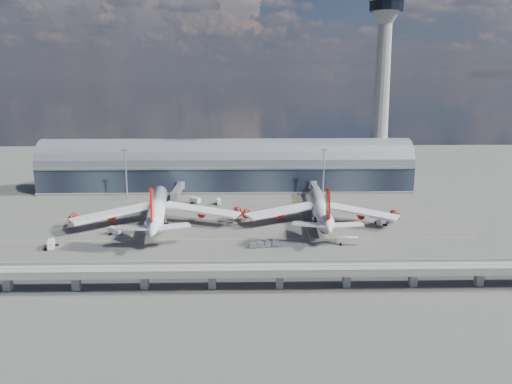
{
  "coord_description": "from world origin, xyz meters",
  "views": [
    {
      "loc": [
        9.75,
        -192.95,
        61.86
      ],
      "look_at": [
        14.53,
        10.0,
        14.0
      ],
      "focal_mm": 35.0,
      "sensor_mm": 36.0,
      "label": 1
    }
  ],
  "objects_px": {
    "airliner_right": "(321,210)",
    "service_truck_4": "(219,202)",
    "service_truck_3": "(381,221)",
    "floodlight_mast_left": "(126,173)",
    "service_truck_1": "(115,231)",
    "airliner_left": "(157,210)",
    "cargo_train_0": "(264,245)",
    "cargo_train_1": "(331,264)",
    "service_truck_0": "(51,244)",
    "service_truck_2": "(347,240)",
    "cargo_train_2": "(268,241)",
    "service_truck_5": "(195,200)",
    "floodlight_mast_right": "(324,172)",
    "control_tower": "(382,94)"
  },
  "relations": [
    {
      "from": "floodlight_mast_left",
      "to": "service_truck_1",
      "type": "relative_size",
      "value": 4.64
    },
    {
      "from": "cargo_train_0",
      "to": "service_truck_4",
      "type": "bearing_deg",
      "value": 29.92
    },
    {
      "from": "airliner_right",
      "to": "service_truck_4",
      "type": "relative_size",
      "value": 14.19
    },
    {
      "from": "service_truck_5",
      "to": "cargo_train_2",
      "type": "relative_size",
      "value": 1.14
    },
    {
      "from": "service_truck_2",
      "to": "cargo_train_0",
      "type": "height_order",
      "value": "service_truck_2"
    },
    {
      "from": "airliner_left",
      "to": "service_truck_3",
      "type": "bearing_deg",
      "value": -8.13
    },
    {
      "from": "service_truck_2",
      "to": "cargo_train_0",
      "type": "bearing_deg",
      "value": 102.61
    },
    {
      "from": "floodlight_mast_left",
      "to": "floodlight_mast_right",
      "type": "distance_m",
      "value": 100.0
    },
    {
      "from": "service_truck_3",
      "to": "service_truck_4",
      "type": "xyz_separation_m",
      "value": [
        -70.36,
        35.74,
        -0.08
      ]
    },
    {
      "from": "airliner_right",
      "to": "service_truck_4",
      "type": "bearing_deg",
      "value": 147.47
    },
    {
      "from": "service_truck_4",
      "to": "service_truck_5",
      "type": "height_order",
      "value": "service_truck_5"
    },
    {
      "from": "floodlight_mast_left",
      "to": "service_truck_0",
      "type": "height_order",
      "value": "floodlight_mast_left"
    },
    {
      "from": "floodlight_mast_left",
      "to": "service_truck_4",
      "type": "relative_size",
      "value": 5.2
    },
    {
      "from": "service_truck_0",
      "to": "service_truck_3",
      "type": "xyz_separation_m",
      "value": [
        128.5,
        26.37,
        -0.01
      ]
    },
    {
      "from": "airliner_right",
      "to": "cargo_train_1",
      "type": "bearing_deg",
      "value": -91.15
    },
    {
      "from": "service_truck_2",
      "to": "cargo_train_0",
      "type": "distance_m",
      "value": 31.16
    },
    {
      "from": "service_truck_0",
      "to": "cargo_train_1",
      "type": "height_order",
      "value": "service_truck_0"
    },
    {
      "from": "airliner_left",
      "to": "cargo_train_0",
      "type": "bearing_deg",
      "value": -40.27
    },
    {
      "from": "floodlight_mast_right",
      "to": "service_truck_5",
      "type": "distance_m",
      "value": 66.4
    },
    {
      "from": "floodlight_mast_left",
      "to": "cargo_train_0",
      "type": "relative_size",
      "value": 2.28
    },
    {
      "from": "service_truck_4",
      "to": "cargo_train_2",
      "type": "bearing_deg",
      "value": -81.49
    },
    {
      "from": "control_tower",
      "to": "airliner_left",
      "type": "distance_m",
      "value": 141.21
    },
    {
      "from": "airliner_right",
      "to": "service_truck_3",
      "type": "height_order",
      "value": "airliner_right"
    },
    {
      "from": "service_truck_0",
      "to": "cargo_train_1",
      "type": "xyz_separation_m",
      "value": [
        99.36,
        -20.14,
        -0.46
      ]
    },
    {
      "from": "cargo_train_0",
      "to": "cargo_train_2",
      "type": "height_order",
      "value": "cargo_train_0"
    },
    {
      "from": "service_truck_2",
      "to": "cargo_train_1",
      "type": "height_order",
      "value": "service_truck_2"
    },
    {
      "from": "floodlight_mast_left",
      "to": "service_truck_0",
      "type": "bearing_deg",
      "value": -98.59
    },
    {
      "from": "service_truck_2",
      "to": "airliner_left",
      "type": "bearing_deg",
      "value": 78.71
    },
    {
      "from": "service_truck_1",
      "to": "cargo_train_0",
      "type": "bearing_deg",
      "value": -80.52
    },
    {
      "from": "service_truck_5",
      "to": "cargo_train_1",
      "type": "relative_size",
      "value": 0.5
    },
    {
      "from": "control_tower",
      "to": "cargo_train_2",
      "type": "xyz_separation_m",
      "value": [
        -66.49,
        -98.13,
        -50.78
      ]
    },
    {
      "from": "cargo_train_1",
      "to": "service_truck_0",
      "type": "bearing_deg",
      "value": 70.81
    },
    {
      "from": "floodlight_mast_right",
      "to": "service_truck_0",
      "type": "distance_m",
      "value": 133.74
    },
    {
      "from": "airliner_left",
      "to": "service_truck_3",
      "type": "distance_m",
      "value": 94.71
    },
    {
      "from": "floodlight_mast_left",
      "to": "airliner_right",
      "type": "xyz_separation_m",
      "value": [
        92.21,
        -44.08,
        -7.86
      ]
    },
    {
      "from": "floodlight_mast_right",
      "to": "airliner_left",
      "type": "bearing_deg",
      "value": -149.7
    },
    {
      "from": "floodlight_mast_right",
      "to": "service_truck_4",
      "type": "bearing_deg",
      "value": -167.91
    },
    {
      "from": "airliner_left",
      "to": "service_truck_0",
      "type": "height_order",
      "value": "airliner_left"
    },
    {
      "from": "control_tower",
      "to": "service_truck_1",
      "type": "xyz_separation_m",
      "value": [
        -126.84,
        -85.54,
        -50.16
      ]
    },
    {
      "from": "service_truck_0",
      "to": "service_truck_1",
      "type": "height_order",
      "value": "service_truck_1"
    },
    {
      "from": "airliner_left",
      "to": "cargo_train_1",
      "type": "height_order",
      "value": "airliner_left"
    },
    {
      "from": "service_truck_3",
      "to": "service_truck_0",
      "type": "bearing_deg",
      "value": -134.52
    },
    {
      "from": "floodlight_mast_left",
      "to": "service_truck_3",
      "type": "xyz_separation_m",
      "value": [
        117.41,
        -47.08,
        -12.21
      ]
    },
    {
      "from": "cargo_train_2",
      "to": "service_truck_3",
      "type": "bearing_deg",
      "value": -45.81
    },
    {
      "from": "floodlight_mast_left",
      "to": "service_truck_1",
      "type": "xyz_separation_m",
      "value": [
        8.16,
        -57.54,
        -12.16
      ]
    },
    {
      "from": "cargo_train_0",
      "to": "airliner_right",
      "type": "bearing_deg",
      "value": -27.74
    },
    {
      "from": "service_truck_0",
      "to": "service_truck_3",
      "type": "bearing_deg",
      "value": -4.71
    },
    {
      "from": "airliner_left",
      "to": "cargo_train_0",
      "type": "distance_m",
      "value": 53.11
    },
    {
      "from": "service_truck_2",
      "to": "cargo_train_2",
      "type": "relative_size",
      "value": 1.61
    },
    {
      "from": "service_truck_5",
      "to": "floodlight_mast_left",
      "type": "bearing_deg",
      "value": 118.63
    }
  ]
}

